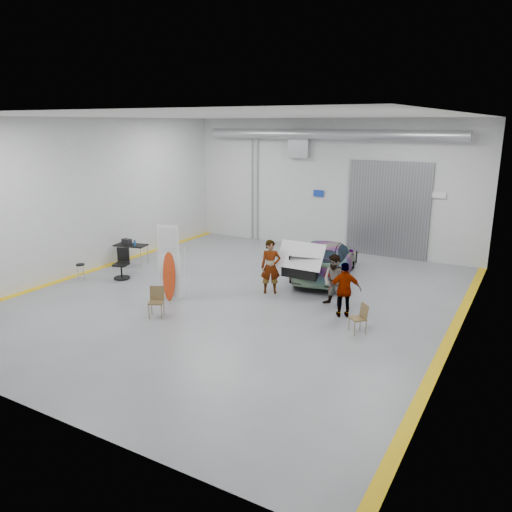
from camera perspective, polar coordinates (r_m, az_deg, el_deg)
The scene contains 13 objects.
ground at distance 17.15m, azimuth -1.98°, elevation -4.76°, with size 16.00×16.00×0.00m, color slate.
room_shell at distance 18.03m, azimuth 2.33°, elevation 9.52°, with size 14.02×16.18×6.01m.
sedan_car at distance 19.43m, azimuth 7.98°, elevation -0.32°, with size 2.00×4.90×1.42m, color silver.
person_a at distance 17.34m, azimuth 1.68°, elevation -1.23°, with size 0.69×0.45×1.90m, color #956C51.
person_b at distance 16.28m, azimuth 9.01°, elevation -2.82°, with size 0.85×0.65×1.73m, color slate.
person_c at distance 15.46m, azimuth 10.10°, elevation -3.84°, with size 1.00×0.41×1.73m, color brown.
surfboard_display at distance 16.84m, azimuth -10.06°, elevation -1.41°, with size 0.75×0.34×2.72m.
folding_chair_near at distance 15.71m, azimuth -11.28°, elevation -5.82°, with size 0.59×0.64×0.93m.
folding_chair_far at distance 14.58m, azimuth 11.54°, elevation -7.62°, with size 0.56×0.64×0.86m.
shop_stool at distance 19.94m, azimuth -19.38°, elevation -1.79°, with size 0.34×0.34×0.66m.
work_table at distance 21.62m, azimuth -14.23°, elevation 1.29°, with size 1.45×0.94×1.09m.
office_chair at distance 19.73m, azimuth -15.01°, elevation -1.07°, with size 0.64×0.67×1.16m.
trunk_lid at distance 17.28m, azimuth 5.31°, elevation 0.34°, with size 1.66×1.01×0.04m, color silver.
Camera 1 is at (8.55, -13.69, 5.80)m, focal length 35.00 mm.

